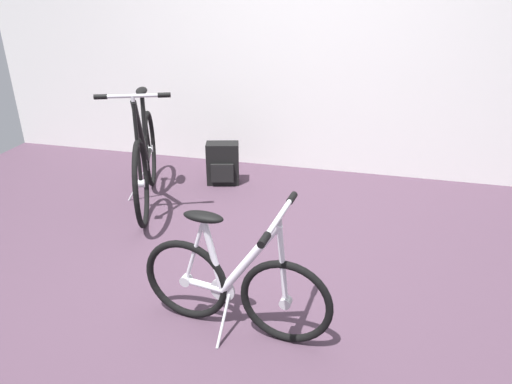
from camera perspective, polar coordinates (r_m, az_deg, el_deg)
ground_plane at (r=3.03m, az=-1.13°, el=-10.80°), size 6.34×6.34×0.00m
back_wall at (r=4.46m, az=5.89°, el=21.44°), size 6.34×0.10×3.00m
folding_bike_foreground at (r=2.51m, az=-2.72°, el=-11.05°), size 1.06×0.53×0.75m
display_bike_left at (r=3.97m, az=-13.27°, el=3.82°), size 0.64×1.37×1.01m
backpack_on_floor at (r=4.31m, az=-4.06°, el=3.43°), size 0.32×0.24×0.39m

